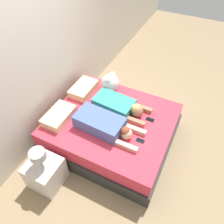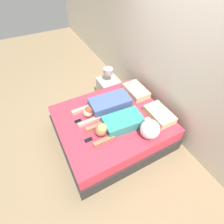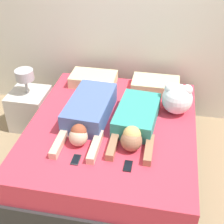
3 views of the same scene
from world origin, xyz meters
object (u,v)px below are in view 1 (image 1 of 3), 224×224
object	(u,v)px
pillow_head_left	(59,116)
plush_toy	(110,82)
nightstand	(45,172)
person_right	(120,106)
pillow_head_right	(84,88)
cell_phone_left	(140,141)
cell_phone_right	(150,119)
bed	(112,129)
person_left	(104,124)

from	to	relation	value
pillow_head_left	plush_toy	distance (m)	1.08
nightstand	person_right	bearing A→B (deg)	-21.24
pillow_head_right	plush_toy	world-z (taller)	plush_toy
cell_phone_left	cell_phone_right	size ratio (longest dim) A/B	1.00
pillow_head_left	person_right	distance (m)	0.99
bed	pillow_head_right	xyz separation A→B (m)	(0.37, 0.76, 0.34)
bed	pillow_head_left	world-z (taller)	pillow_head_left
pillow_head_right	person_left	distance (m)	0.97
person_right	plush_toy	size ratio (longest dim) A/B	2.86
bed	cell_phone_right	size ratio (longest dim) A/B	14.94
bed	cell_phone_right	bearing A→B (deg)	-66.23
cell_phone_right	plush_toy	distance (m)	0.99
pillow_head_left	pillow_head_right	distance (m)	0.75
person_right	cell_phone_left	distance (m)	0.71
person_right	nightstand	world-z (taller)	nightstand
person_left	person_right	distance (m)	0.49
nightstand	plush_toy	bearing A→B (deg)	-5.45
person_left	nightstand	size ratio (longest dim) A/B	1.37
cell_phone_right	nightstand	size ratio (longest dim) A/B	0.17
pillow_head_right	person_right	xyz separation A→B (m)	(-0.13, -0.78, 0.03)
person_right	cell_phone_left	size ratio (longest dim) A/B	7.27
bed	cell_phone_left	distance (m)	0.67
bed	person_left	size ratio (longest dim) A/B	1.84
pillow_head_left	cell_phone_right	world-z (taller)	pillow_head_left
nightstand	cell_phone_right	bearing A→B (deg)	-37.71
pillow_head_left	person_right	bearing A→B (deg)	-51.72
pillow_head_right	person_right	world-z (taller)	person_right
cell_phone_right	pillow_head_left	bearing A→B (deg)	115.27
nightstand	cell_phone_left	bearing A→B (deg)	-49.33
bed	pillow_head_left	xyz separation A→B (m)	(-0.37, 0.76, 0.34)
pillow_head_left	nightstand	xyz separation A→B (m)	(-0.77, -0.24, -0.35)
cell_phone_left	nightstand	size ratio (longest dim) A/B	0.17
pillow_head_right	person_right	distance (m)	0.79
cell_phone_left	plush_toy	bearing A→B (deg)	47.58
bed	pillow_head_left	bearing A→B (deg)	116.36
bed	person_left	distance (m)	0.45
pillow_head_left	person_left	xyz separation A→B (m)	(0.13, -0.74, 0.04)
pillow_head_left	person_left	world-z (taller)	person_left
pillow_head_left	plush_toy	xyz separation A→B (m)	(1.00, -0.41, 0.10)
person_left	cell_phone_left	xyz separation A→B (m)	(0.03, -0.58, -0.10)
person_left	cell_phone_left	distance (m)	0.59
bed	person_right	size ratio (longest dim) A/B	2.06
pillow_head_right	cell_phone_right	world-z (taller)	pillow_head_right
person_left	plush_toy	world-z (taller)	plush_toy
person_right	person_left	bearing A→B (deg)	175.70
cell_phone_right	plush_toy	bearing A→B (deg)	67.41
pillow_head_left	cell_phone_right	distance (m)	1.46
bed	nightstand	size ratio (longest dim) A/B	2.52
bed	plush_toy	xyz separation A→B (m)	(0.62, 0.35, 0.45)
nightstand	pillow_head_left	bearing A→B (deg)	17.47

